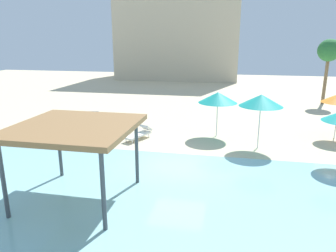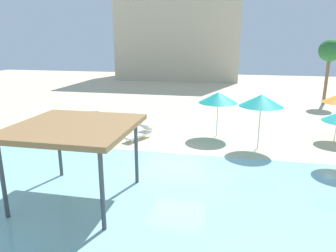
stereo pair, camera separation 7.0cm
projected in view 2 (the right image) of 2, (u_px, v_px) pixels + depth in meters
ground_plane at (178, 166)px, 14.35m from camera, size 80.00×80.00×0.00m
lagoon_water at (147, 232)px, 9.39m from camera, size 44.00×13.50×0.04m
shade_pavilion at (74, 130)px, 10.72m from camera, size 4.01×4.01×2.78m
beach_umbrella_teal_1 at (218, 98)px, 18.19m from camera, size 2.26×2.26×2.63m
beach_umbrella_teal_4 at (261, 100)px, 16.05m from camera, size 2.23×2.23×2.87m
lounge_chair_0 at (140, 133)px, 18.19m from camera, size 1.32×1.98×0.74m
lounge_chair_2 at (94, 118)px, 21.69m from camera, size 1.07×1.99×0.74m
palm_tree_0 at (330, 52)px, 26.92m from camera, size 1.90×1.90×5.61m
hotel_block_0 at (182, 28)px, 46.65m from camera, size 16.99×11.64×14.24m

